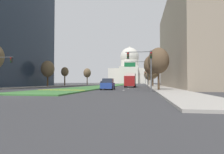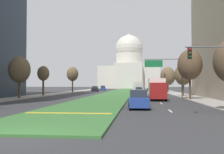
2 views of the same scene
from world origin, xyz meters
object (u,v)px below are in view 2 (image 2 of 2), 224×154
object	(u,v)px
street_tree_right_distant	(168,76)
street_tree_right_far	(183,75)
sedan_lead_stopped	(138,100)
traffic_light_near_right	(219,64)
street_tree_left_mid	(20,70)
street_tree_left_distant	(73,74)
city_bus	(138,86)
sedan_distant	(139,91)
sedan_very_far	(103,88)
box_truck_delivery	(157,89)
overhead_guide_sign	(167,69)
capitol_building	(129,68)
sedan_midblock	(151,92)
street_tree_left_far	(43,74)
street_tree_right_mid	(190,65)
traffic_light_far_right	(165,80)
sedan_far_horizon	(95,89)

from	to	relation	value
street_tree_right_distant	street_tree_right_far	bearing A→B (deg)	-88.99
sedan_lead_stopped	street_tree_right_distant	bearing A→B (deg)	80.41
traffic_light_near_right	sedan_lead_stopped	distance (m)	8.73
street_tree_left_mid	street_tree_left_distant	size ratio (longest dim) A/B	0.91
city_bus	street_tree_left_distant	bearing A→B (deg)	176.81
street_tree_right_far	sedan_distant	distance (m)	16.07
sedan_very_far	box_truck_delivery	size ratio (longest dim) A/B	0.68
overhead_guide_sign	capitol_building	bearing A→B (deg)	95.30
overhead_guide_sign	sedan_lead_stopped	size ratio (longest dim) A/B	1.46
sedan_midblock	sedan_distant	world-z (taller)	sedan_midblock
street_tree_left_far	street_tree_right_mid	bearing A→B (deg)	-21.29
traffic_light_far_right	sedan_far_horizon	distance (m)	25.15
traffic_light_far_right	city_bus	size ratio (longest dim) A/B	0.47
street_tree_right_far	sedan_midblock	size ratio (longest dim) A/B	1.51
street_tree_left_far	sedan_lead_stopped	size ratio (longest dim) A/B	1.34
sedan_far_horizon	capitol_building	bearing A→B (deg)	82.79
street_tree_right_mid	street_tree_left_far	xyz separation A→B (m)	(-26.49, 10.32, -0.82)
sedan_very_far	city_bus	world-z (taller)	city_bus
overhead_guide_sign	box_truck_delivery	size ratio (longest dim) A/B	1.02
street_tree_right_mid	sedan_midblock	distance (m)	12.59
overhead_guide_sign	sedan_lead_stopped	xyz separation A→B (m)	(-4.56, -16.34, -3.83)
street_tree_left_far	traffic_light_far_right	bearing A→B (deg)	33.01
traffic_light_near_right	overhead_guide_sign	size ratio (longest dim) A/B	0.80
sedan_very_far	sedan_lead_stopped	bearing A→B (deg)	-79.60
sedan_midblock	traffic_light_far_right	bearing A→B (deg)	75.77
street_tree_right_far	street_tree_right_distant	xyz separation A→B (m)	(-0.40, 22.55, 0.41)
overhead_guide_sign	street_tree_left_distant	world-z (taller)	street_tree_left_distant
street_tree_left_distant	sedan_far_horizon	world-z (taller)	street_tree_left_distant
street_tree_left_distant	sedan_lead_stopped	world-z (taller)	street_tree_left_distant
traffic_light_near_right	street_tree_left_far	bearing A→B (deg)	128.76
sedan_lead_stopped	street_tree_left_distant	bearing A→B (deg)	111.33
overhead_guide_sign	street_tree_left_mid	xyz separation A→B (m)	(-23.30, -2.08, -0.05)
sedan_distant	city_bus	world-z (taller)	city_bus
overhead_guide_sign	street_tree_left_mid	bearing A→B (deg)	-174.90
street_tree_left_far	box_truck_delivery	size ratio (longest dim) A/B	0.93
street_tree_left_far	city_bus	world-z (taller)	street_tree_left_far
sedan_lead_stopped	street_tree_right_mid	bearing A→B (deg)	62.09
street_tree_left_mid	sedan_distant	size ratio (longest dim) A/B	1.56
street_tree_right_far	box_truck_delivery	distance (m)	14.11
sedan_very_far	sedan_distant	bearing A→B (deg)	-68.08
street_tree_left_distant	sedan_very_far	xyz separation A→B (m)	(5.67, 24.07, -4.44)
street_tree_left_distant	overhead_guide_sign	bearing A→B (deg)	-53.94
street_tree_right_mid	sedan_lead_stopped	xyz separation A→B (m)	(-7.67, -14.49, -4.41)
capitol_building	sedan_lead_stopped	size ratio (longest dim) A/B	7.50
street_tree_right_far	sedan_distant	world-z (taller)	street_tree_right_far
traffic_light_far_right	street_tree_left_mid	bearing A→B (deg)	-133.12
street_tree_right_distant	sedan_lead_stopped	size ratio (longest dim) A/B	1.61
capitol_building	box_truck_delivery	world-z (taller)	capitol_building
sedan_distant	street_tree_left_distant	bearing A→B (deg)	153.68
sedan_far_horizon	city_bus	size ratio (longest dim) A/B	0.42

